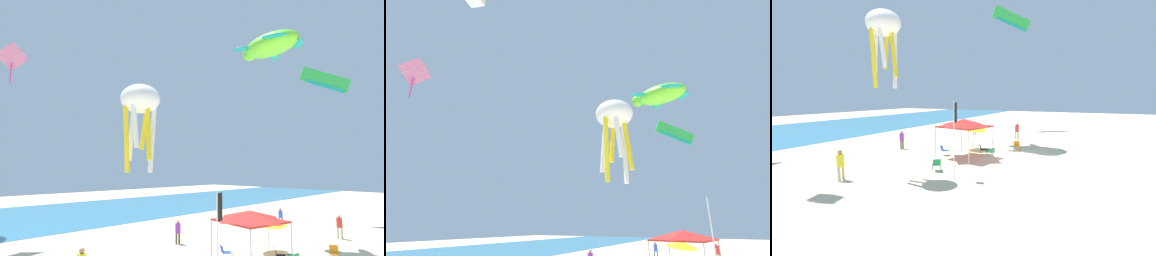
# 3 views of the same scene
# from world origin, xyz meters

# --- Properties ---
(canopy_tent) EXTENTS (3.67, 3.71, 2.96)m
(canopy_tent) POSITION_xyz_m (-2.08, 3.82, 2.64)
(canopy_tent) COLOR #B7B7BC
(canopy_tent) RESTS_ON ground
(beach_umbrella) EXTENTS (2.23, 2.21, 2.44)m
(beach_umbrella) POSITION_xyz_m (1.00, 4.46, 2.00)
(beach_umbrella) COLOR silver
(beach_umbrella) RESTS_ON ground
(banner_flag) EXTENTS (0.36, 0.06, 4.40)m
(banner_flag) POSITION_xyz_m (-7.11, 1.91, 2.63)
(banner_flag) COLOR silver
(banner_flag) RESTS_ON ground
(person_watching_sky) EXTENTS (0.43, 0.43, 1.82)m
(person_watching_sky) POSITION_xyz_m (8.05, 2.63, 1.07)
(person_watching_sky) COLOR #C6B28C
(person_watching_sky) RESTS_ON ground
(person_far_stroller) EXTENTS (0.39, 0.42, 1.64)m
(person_far_stroller) POSITION_xyz_m (9.46, 8.27, 0.96)
(person_far_stroller) COLOR slate
(person_far_stroller) RESTS_ON ground
(kite_diamond_pink) EXTENTS (2.25, 0.82, 3.37)m
(kite_diamond_pink) POSITION_xyz_m (-10.43, 20.52, 14.10)
(kite_diamond_pink) COLOR pink
(kite_turtle_lime) EXTENTS (5.16, 5.59, 2.33)m
(kite_turtle_lime) POSITION_xyz_m (3.06, 5.09, 14.57)
(kite_turtle_lime) COLOR #66D82D
(kite_octopus_white) EXTENTS (1.86, 1.86, 4.13)m
(kite_octopus_white) POSITION_xyz_m (-8.40, 5.51, 8.31)
(kite_octopus_white) COLOR white
(kite_parafoil_green) EXTENTS (3.20, 4.64, 3.20)m
(kite_parafoil_green) POSITION_xyz_m (15.96, 5.94, 14.81)
(kite_parafoil_green) COLOR green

